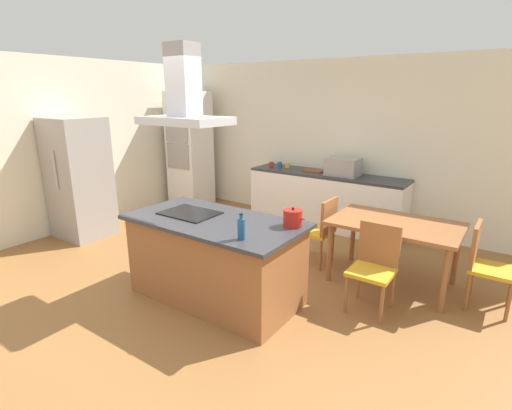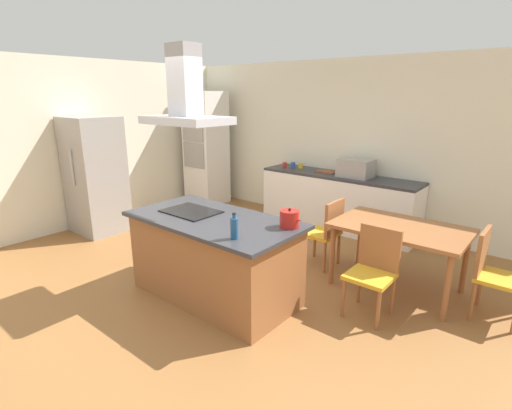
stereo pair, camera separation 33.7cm
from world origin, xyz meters
TOP-DOWN VIEW (x-y plane):
  - ground at (0.00, 1.50)m, footprint 16.00×16.00m
  - wall_back at (0.00, 3.25)m, footprint 7.20×0.10m
  - wall_left at (-3.45, 1.00)m, footprint 0.10×8.80m
  - kitchen_island at (0.00, 0.00)m, footprint 1.88×0.97m
  - cooktop at (-0.35, 0.00)m, footprint 0.60×0.44m
  - tea_kettle at (0.78, 0.27)m, footprint 0.24×0.19m
  - olive_oil_bottle at (0.58, -0.30)m, footprint 0.07×0.07m
  - back_counter at (-0.06, 2.88)m, footprint 2.60×0.62m
  - countertop_microwave at (0.21, 2.88)m, footprint 0.50×0.38m
  - coffee_mug_red at (-1.11, 2.84)m, footprint 0.08×0.08m
  - coffee_mug_blue at (-0.99, 2.93)m, footprint 0.08×0.08m
  - coffee_mug_yellow at (-0.84, 2.95)m, footprint 0.08×0.08m
  - cutting_board at (-0.32, 2.93)m, footprint 0.34×0.24m
  - wall_oven_stack at (-2.90, 2.65)m, footprint 0.70×0.66m
  - refrigerator at (-2.98, 0.32)m, footprint 0.80×0.73m
  - dining_table at (1.46, 1.44)m, footprint 1.40×0.90m
  - chair_facing_island at (1.46, 0.77)m, footprint 0.42×0.42m
  - chair_at_right_end at (2.38, 1.44)m, footprint 0.42×0.42m
  - chair_at_left_end at (0.55, 1.44)m, footprint 0.42×0.42m
  - range_hood at (-0.35, 0.00)m, footprint 0.90×0.55m

SIDE VIEW (x-z plane):
  - ground at x=0.00m, z-range 0.00..0.00m
  - back_counter at x=-0.06m, z-range 0.00..0.90m
  - kitchen_island at x=0.00m, z-range 0.00..0.90m
  - chair_facing_island at x=1.46m, z-range 0.06..0.95m
  - chair_at_right_end at x=2.38m, z-range 0.06..0.95m
  - chair_at_left_end at x=0.55m, z-range 0.06..0.95m
  - dining_table at x=1.46m, z-range 0.29..1.04m
  - cooktop at x=-0.35m, z-range 0.90..0.91m
  - cutting_board at x=-0.32m, z-range 0.90..0.92m
  - refrigerator at x=-2.98m, z-range 0.00..1.82m
  - coffee_mug_red at x=-1.11m, z-range 0.90..0.99m
  - coffee_mug_blue at x=-0.99m, z-range 0.90..0.99m
  - coffee_mug_yellow at x=-0.84m, z-range 0.90..0.99m
  - tea_kettle at x=0.78m, z-range 0.89..1.08m
  - olive_oil_bottle at x=0.58m, z-range 0.88..1.12m
  - countertop_microwave at x=0.21m, z-range 0.90..1.18m
  - wall_oven_stack at x=-2.90m, z-range 0.00..2.20m
  - wall_back at x=0.00m, z-range 0.00..2.70m
  - wall_left at x=-3.45m, z-range 0.00..2.70m
  - range_hood at x=-0.35m, z-range 1.71..2.49m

